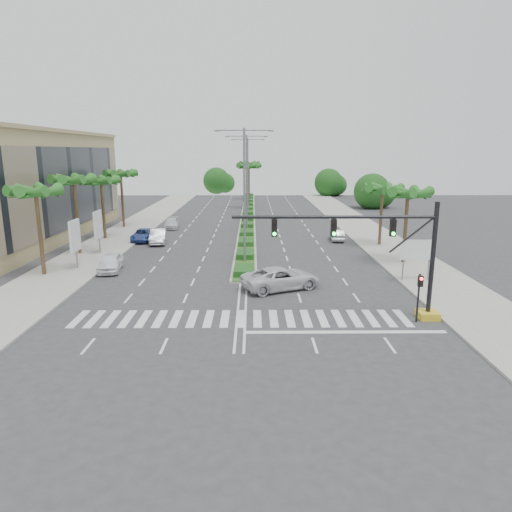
{
  "coord_description": "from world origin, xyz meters",
  "views": [
    {
      "loc": [
        0.71,
        -26.46,
        10.08
      ],
      "look_at": [
        0.95,
        4.17,
        3.0
      ],
      "focal_mm": 32.0,
      "sensor_mm": 36.0,
      "label": 1
    }
  ],
  "objects": [
    {
      "name": "palm_left_end",
      "position": [
        -16.5,
        34.0,
        6.88
      ],
      "size": [
        4.57,
        4.68,
        7.75
      ],
      "color": "brown",
      "rests_on": "ground"
    },
    {
      "name": "footpath_right",
      "position": [
        15.2,
        20.0,
        0.07
      ],
      "size": [
        6.0,
        120.0,
        0.15
      ],
      "primitive_type": "cube",
      "color": "gray",
      "rests_on": "ground"
    },
    {
      "name": "building",
      "position": [
        -26.0,
        26.0,
        6.0
      ],
      "size": [
        12.0,
        36.0,
        12.0
      ],
      "primitive_type": "cube",
      "color": "tan",
      "rests_on": "ground"
    },
    {
      "name": "car_parked_d",
      "position": [
        -10.08,
        33.78,
        0.65
      ],
      "size": [
        2.32,
        4.66,
        1.3
      ],
      "primitive_type": "imported",
      "rotation": [
        0.0,
        0.0,
        0.11
      ],
      "color": "silver",
      "rests_on": "ground"
    },
    {
      "name": "billboard_near",
      "position": [
        -14.5,
        12.0,
        2.96
      ],
      "size": [
        0.18,
        2.1,
        4.35
      ],
      "color": "slate",
      "rests_on": "ground"
    },
    {
      "name": "palm_right_far",
      "position": [
        14.5,
        22.0,
        5.91
      ],
      "size": [
        4.57,
        4.68,
        6.75
      ],
      "color": "brown",
      "rests_on": "ground"
    },
    {
      "name": "palm_left_near",
      "position": [
        -16.5,
        10.0,
        6.69
      ],
      "size": [
        4.57,
        4.68,
        7.55
      ],
      "color": "brown",
      "rests_on": "ground"
    },
    {
      "name": "billboard_far",
      "position": [
        -14.5,
        18.0,
        2.96
      ],
      "size": [
        0.18,
        2.1,
        4.35
      ],
      "color": "slate",
      "rests_on": "ground"
    },
    {
      "name": "footpath_left",
      "position": [
        -15.2,
        20.0,
        0.07
      ],
      "size": [
        6.0,
        120.0,
        0.15
      ],
      "primitive_type": "cube",
      "color": "gray",
      "rests_on": "ground"
    },
    {
      "name": "signal_gantry",
      "position": [
        9.27,
        -0.0,
        3.46
      ],
      "size": [
        12.6,
        1.2,
        7.2
      ],
      "color": "gold",
      "rests_on": "ground"
    },
    {
      "name": "pedestrian_signal",
      "position": [
        10.6,
        -0.68,
        2.04
      ],
      "size": [
        0.28,
        0.36,
        3.0
      ],
      "color": "black",
      "rests_on": "ground"
    },
    {
      "name": "streetlight_far",
      "position": [
        0.0,
        46.0,
        6.81
      ],
      "size": [
        5.1,
        0.25,
        12.0
      ],
      "color": "slate",
      "rests_on": "ground"
    },
    {
      "name": "car_parked_c",
      "position": [
        -11.8,
        24.95,
        0.68
      ],
      "size": [
        2.49,
        5.02,
        1.37
      ],
      "primitive_type": "imported",
      "rotation": [
        0.0,
        0.0,
        0.05
      ],
      "color": "#2F4791",
      "rests_on": "ground"
    },
    {
      "name": "car_parked_a",
      "position": [
        -11.47,
        11.54,
        0.75
      ],
      "size": [
        2.29,
        4.61,
        1.51
      ],
      "primitive_type": "imported",
      "rotation": [
        0.0,
        0.0,
        0.12
      ],
      "color": "white",
      "rests_on": "ground"
    },
    {
      "name": "median",
      "position": [
        0.0,
        45.0,
        0.1
      ],
      "size": [
        2.2,
        75.0,
        0.2
      ],
      "primitive_type": "cube",
      "color": "gray",
      "rests_on": "ground"
    },
    {
      "name": "palm_median_a",
      "position": [
        0.0,
        55.0,
        7.17
      ],
      "size": [
        4.57,
        4.68,
        8.05
      ],
      "color": "brown",
      "rests_on": "ground"
    },
    {
      "name": "streetlight_near",
      "position": [
        0.0,
        14.0,
        6.81
      ],
      "size": [
        5.1,
        0.25,
        12.0
      ],
      "color": "slate",
      "rests_on": "ground"
    },
    {
      "name": "car_parked_b",
      "position": [
        -9.83,
        23.61,
        0.8
      ],
      "size": [
        2.33,
        5.02,
        1.59
      ],
      "primitive_type": "imported",
      "rotation": [
        0.0,
        0.0,
        0.14
      ],
      "color": "#BABABF",
      "rests_on": "ground"
    },
    {
      "name": "streetlight_mid",
      "position": [
        0.0,
        30.0,
        6.81
      ],
      "size": [
        5.1,
        0.25,
        12.0
      ],
      "color": "slate",
      "rests_on": "ground"
    },
    {
      "name": "ground",
      "position": [
        0.0,
        0.0,
        0.0
      ],
      "size": [
        160.0,
        160.0,
        0.0
      ],
      "primitive_type": "plane",
      "color": "#333335",
      "rests_on": "ground"
    },
    {
      "name": "palm_left_mid",
      "position": [
        -16.5,
        18.0,
        7.08
      ],
      "size": [
        4.57,
        4.68,
        7.95
      ],
      "color": "brown",
      "rests_on": "ground"
    },
    {
      "name": "direction_sign",
      "position": [
        13.5,
        7.99,
        2.45
      ],
      "size": [
        2.7,
        0.11,
        3.4
      ],
      "color": "slate",
      "rests_on": "ground"
    },
    {
      "name": "palm_left_far",
      "position": [
        -16.5,
        26.0,
        6.5
      ],
      "size": [
        4.57,
        4.68,
        7.35
      ],
      "color": "brown",
      "rests_on": "ground"
    },
    {
      "name": "palm_median_b",
      "position": [
        0.0,
        70.0,
        7.17
      ],
      "size": [
        4.57,
        4.68,
        8.05
      ],
      "color": "brown",
      "rests_on": "ground"
    },
    {
      "name": "median_grass",
      "position": [
        0.0,
        45.0,
        0.22
      ],
      "size": [
        1.8,
        75.0,
        0.04
      ],
      "primitive_type": "cube",
      "color": "#2A541D",
      "rests_on": "median"
    },
    {
      "name": "car_right",
      "position": [
        10.43,
        25.12,
        0.65
      ],
      "size": [
        1.67,
        4.06,
        1.31
      ],
      "primitive_type": "imported",
      "rotation": [
        0.0,
        0.0,
        3.07
      ],
      "color": "silver",
      "rests_on": "ground"
    },
    {
      "name": "palm_right_near",
      "position": [
        14.5,
        14.0,
        6.2
      ],
      "size": [
        4.57,
        4.68,
        7.05
      ],
      "color": "brown",
      "rests_on": "ground"
    },
    {
      "name": "car_crossing",
      "position": [
        2.83,
        6.24,
        0.83
      ],
      "size": [
        6.54,
        4.9,
        1.65
      ],
      "primitive_type": "imported",
      "rotation": [
        0.0,
        0.0,
        1.99
      ],
      "color": "silver",
      "rests_on": "ground"
    }
  ]
}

